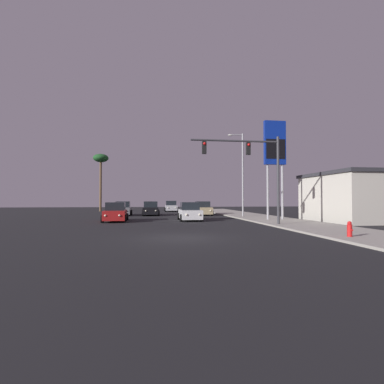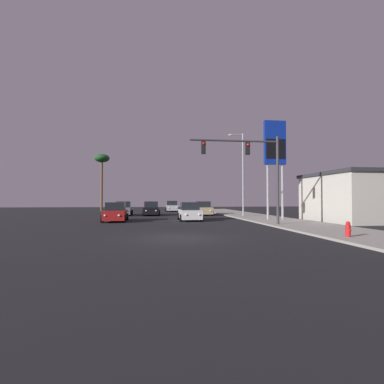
% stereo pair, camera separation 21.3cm
% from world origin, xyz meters
% --- Properties ---
extents(ground_plane, '(120.00, 120.00, 0.00)m').
position_xyz_m(ground_plane, '(0.00, 0.00, 0.00)').
color(ground_plane, black).
extents(sidewalk_right, '(5.00, 60.00, 0.12)m').
position_xyz_m(sidewalk_right, '(9.50, 10.00, 0.06)').
color(sidewalk_right, '#9E998E').
rests_on(sidewalk_right, ground).
extents(building_gas_station, '(10.30, 8.30, 4.30)m').
position_xyz_m(building_gas_station, '(18.00, 8.96, 2.16)').
color(building_gas_station, beige).
rests_on(building_gas_station, ground).
extents(car_silver, '(2.04, 4.33, 1.68)m').
position_xyz_m(car_silver, '(1.62, 32.88, 0.76)').
color(car_silver, '#B7B7BC').
rests_on(car_silver, ground).
extents(car_red, '(2.04, 4.34, 1.68)m').
position_xyz_m(car_red, '(-4.68, 11.91, 0.76)').
color(car_red, maroon).
rests_on(car_red, ground).
extents(car_black, '(2.04, 4.32, 1.68)m').
position_xyz_m(car_black, '(-1.60, 21.37, 0.76)').
color(car_black, black).
rests_on(car_black, ground).
extents(car_tan, '(2.04, 4.33, 1.68)m').
position_xyz_m(car_tan, '(4.70, 21.00, 0.76)').
color(car_tan, tan).
rests_on(car_tan, ground).
extents(car_grey, '(2.04, 4.33, 1.68)m').
position_xyz_m(car_grey, '(-4.92, 21.59, 0.76)').
color(car_grey, slate).
rests_on(car_grey, ground).
extents(car_white, '(2.04, 4.32, 1.68)m').
position_xyz_m(car_white, '(1.97, 12.25, 0.76)').
color(car_white, silver).
rests_on(car_white, ground).
extents(traffic_light_mast, '(6.67, 0.36, 6.50)m').
position_xyz_m(traffic_light_mast, '(5.92, 5.97, 4.69)').
color(traffic_light_mast, '#38383D').
rests_on(traffic_light_mast, sidewalk_right).
extents(street_lamp, '(1.74, 0.24, 9.00)m').
position_xyz_m(street_lamp, '(8.20, 16.33, 5.12)').
color(street_lamp, '#99999E').
rests_on(street_lamp, sidewalk_right).
extents(gas_station_sign, '(2.00, 0.42, 9.00)m').
position_xyz_m(gas_station_sign, '(9.63, 10.83, 6.62)').
color(gas_station_sign, '#99999E').
rests_on(gas_station_sign, sidewalk_right).
extents(fire_hydrant, '(0.24, 0.34, 0.76)m').
position_xyz_m(fire_hydrant, '(8.10, -1.59, 0.49)').
color(fire_hydrant, red).
rests_on(fire_hydrant, sidewalk_right).
extents(palm_tree_far, '(2.40, 2.40, 9.18)m').
position_xyz_m(palm_tree_far, '(-9.54, 34.00, 7.97)').
color(palm_tree_far, brown).
rests_on(palm_tree_far, ground).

